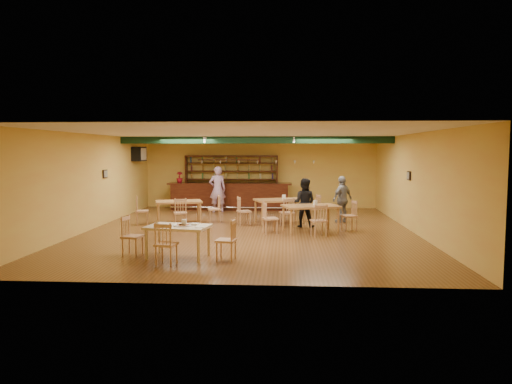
# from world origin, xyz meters

# --- Properties ---
(floor) EXTENTS (12.00, 12.00, 0.00)m
(floor) POSITION_xyz_m (0.00, 0.00, 0.00)
(floor) COLOR brown
(floor) RESTS_ON ground
(ceiling_beam) EXTENTS (10.00, 0.30, 0.25)m
(ceiling_beam) POSITION_xyz_m (0.00, 2.80, 2.87)
(ceiling_beam) COLOR black
(ceiling_beam) RESTS_ON ceiling
(track_rail_left) EXTENTS (0.05, 2.50, 0.05)m
(track_rail_left) POSITION_xyz_m (-1.80, 3.40, 2.94)
(track_rail_left) COLOR silver
(track_rail_left) RESTS_ON ceiling
(track_rail_right) EXTENTS (0.05, 2.50, 0.05)m
(track_rail_right) POSITION_xyz_m (1.40, 3.40, 2.94)
(track_rail_right) COLOR silver
(track_rail_right) RESTS_ON ceiling
(ac_unit) EXTENTS (0.34, 0.70, 0.48)m
(ac_unit) POSITION_xyz_m (-4.80, 4.20, 2.35)
(ac_unit) COLOR silver
(ac_unit) RESTS_ON wall_left
(picture_left) EXTENTS (0.04, 0.34, 0.28)m
(picture_left) POSITION_xyz_m (-4.97, 1.00, 1.70)
(picture_left) COLOR black
(picture_left) RESTS_ON wall_left
(picture_right) EXTENTS (0.04, 0.34, 0.28)m
(picture_right) POSITION_xyz_m (4.97, 0.50, 1.70)
(picture_right) COLOR black
(picture_right) RESTS_ON wall_right
(bar_counter) EXTENTS (5.19, 0.85, 1.13)m
(bar_counter) POSITION_xyz_m (-1.23, 5.15, 0.56)
(bar_counter) COLOR black
(bar_counter) RESTS_ON ground
(back_bar_hutch) EXTENTS (4.01, 0.40, 2.28)m
(back_bar_hutch) POSITION_xyz_m (-1.23, 5.78, 1.14)
(back_bar_hutch) COLOR black
(back_bar_hutch) RESTS_ON ground
(poinsettia) EXTENTS (0.34, 0.34, 0.47)m
(poinsettia) POSITION_xyz_m (-3.38, 5.15, 1.36)
(poinsettia) COLOR maroon
(poinsettia) RESTS_ON bar_counter
(dining_table_a) EXTENTS (1.74, 1.33, 0.77)m
(dining_table_a) POSITION_xyz_m (-2.54, 1.30, 0.39)
(dining_table_a) COLOR olive
(dining_table_a) RESTS_ON ground
(dining_table_b) EXTENTS (1.88, 1.48, 0.82)m
(dining_table_b) POSITION_xyz_m (0.91, 1.56, 0.41)
(dining_table_b) COLOR olive
(dining_table_b) RESTS_ON ground
(dining_table_d) EXTENTS (1.85, 1.40, 0.82)m
(dining_table_d) POSITION_xyz_m (1.88, -0.17, 0.41)
(dining_table_d) COLOR olive
(dining_table_d) RESTS_ON ground
(near_table) EXTENTS (1.52, 1.10, 0.75)m
(near_table) POSITION_xyz_m (-1.37, -3.87, 0.38)
(near_table) COLOR #D0B58C
(near_table) RESTS_ON ground
(pizza_tray) EXTENTS (0.40, 0.40, 0.01)m
(pizza_tray) POSITION_xyz_m (-1.27, -3.87, 0.76)
(pizza_tray) COLOR silver
(pizza_tray) RESTS_ON near_table
(parmesan_shaker) EXTENTS (0.08, 0.08, 0.11)m
(parmesan_shaker) POSITION_xyz_m (-1.82, -4.02, 0.81)
(parmesan_shaker) COLOR #EAE5C6
(parmesan_shaker) RESTS_ON near_table
(napkin_stack) EXTENTS (0.24, 0.20, 0.03)m
(napkin_stack) POSITION_xyz_m (-1.02, -3.67, 0.77)
(napkin_stack) COLOR white
(napkin_stack) RESTS_ON near_table
(pizza_server) EXTENTS (0.33, 0.21, 0.00)m
(pizza_server) POSITION_xyz_m (-1.12, -3.82, 0.77)
(pizza_server) COLOR silver
(pizza_server) RESTS_ON pizza_tray
(side_plate) EXTENTS (0.25, 0.25, 0.01)m
(side_plate) POSITION_xyz_m (-0.81, -4.07, 0.76)
(side_plate) COLOR white
(side_plate) RESTS_ON near_table
(patron_bar) EXTENTS (0.77, 0.61, 1.85)m
(patron_bar) POSITION_xyz_m (-1.63, 4.33, 0.93)
(patron_bar) COLOR #974EAA
(patron_bar) RESTS_ON ground
(patron_right_a) EXTENTS (0.91, 0.79, 1.59)m
(patron_right_a) POSITION_xyz_m (1.71, 0.76, 0.79)
(patron_right_a) COLOR black
(patron_right_a) RESTS_ON ground
(patron_right_b) EXTENTS (0.95, 0.94, 1.61)m
(patron_right_b) POSITION_xyz_m (3.08, 1.83, 0.80)
(patron_right_b) COLOR gray
(patron_right_b) RESTS_ON ground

